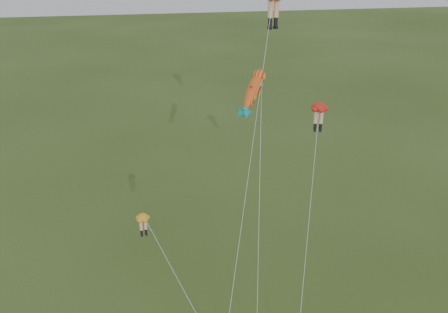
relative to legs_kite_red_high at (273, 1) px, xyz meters
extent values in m
cylinder|color=#F5BB91|center=(-0.18, 0.04, -0.57)|extent=(0.38, 0.38, 1.30)
cylinder|color=black|center=(-0.18, 0.04, -1.55)|extent=(0.30, 0.30, 0.65)
cube|color=black|center=(-0.18, 0.04, -1.97)|extent=(0.33, 0.43, 0.19)
cylinder|color=#F5BB91|center=(0.31, 0.23, -0.57)|extent=(0.38, 0.38, 1.30)
cylinder|color=black|center=(0.31, 0.23, -1.55)|extent=(0.30, 0.30, 0.65)
cube|color=black|center=(0.31, 0.23, -1.97)|extent=(0.33, 0.43, 0.19)
cylinder|color=silver|center=(-2.85, -6.25, -9.67)|extent=(5.86, 12.81, 21.06)
ellipsoid|color=red|center=(2.09, -5.48, -6.42)|extent=(1.53, 1.53, 0.62)
cylinder|color=#F5BB91|center=(1.90, -5.43, -7.15)|extent=(0.27, 0.27, 0.95)
cylinder|color=black|center=(1.90, -5.43, -7.86)|extent=(0.21, 0.21, 0.47)
cube|color=black|center=(1.90, -5.43, -8.16)|extent=(0.23, 0.31, 0.14)
cylinder|color=#F5BB91|center=(2.27, -5.54, -7.15)|extent=(0.27, 0.27, 0.95)
cylinder|color=black|center=(2.27, -5.54, -7.86)|extent=(0.21, 0.21, 0.47)
cube|color=black|center=(2.27, -5.54, -8.16)|extent=(0.23, 0.31, 0.14)
cylinder|color=silver|center=(0.08, -10.53, -13.15)|extent=(4.05, 10.13, 14.09)
ellipsoid|color=orange|center=(-10.36, -9.43, -11.63)|extent=(1.11, 1.11, 0.46)
cylinder|color=#F5BB91|center=(-10.50, -9.46, -12.17)|extent=(0.20, 0.20, 0.70)
cylinder|color=black|center=(-10.50, -9.46, -12.70)|extent=(0.16, 0.16, 0.35)
cube|color=black|center=(-10.50, -9.46, -12.93)|extent=(0.16, 0.23, 0.10)
cylinder|color=#F5BB91|center=(-10.23, -9.40, -12.17)|extent=(0.20, 0.20, 0.70)
cylinder|color=black|center=(-10.23, -9.40, -12.70)|extent=(0.16, 0.16, 0.35)
cube|color=black|center=(-10.23, -9.40, -12.93)|extent=(0.16, 0.23, 0.10)
cylinder|color=silver|center=(-8.14, -11.75, -15.79)|extent=(4.49, 4.68, 8.80)
ellipsoid|color=orange|center=(-2.89, -6.87, -4.50)|extent=(2.49, 2.85, 2.66)
sphere|color=orange|center=(-2.89, -6.87, -4.50)|extent=(1.49, 1.55, 1.27)
cone|color=teal|center=(-2.89, -6.87, -4.50)|extent=(1.28, 1.36, 1.22)
cone|color=teal|center=(-2.89, -6.87, -4.50)|extent=(1.28, 1.36, 1.22)
cone|color=teal|center=(-2.89, -6.87, -4.50)|extent=(0.72, 0.77, 0.68)
cone|color=teal|center=(-2.89, -6.87, -4.50)|extent=(0.72, 0.77, 0.68)
cone|color=red|center=(-2.89, -6.87, -4.50)|extent=(0.75, 0.79, 0.67)
cylinder|color=silver|center=(-3.33, -10.07, -12.34)|extent=(0.91, 6.43, 15.70)
camera|label=1|loc=(-9.80, -36.60, 4.51)|focal=40.00mm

